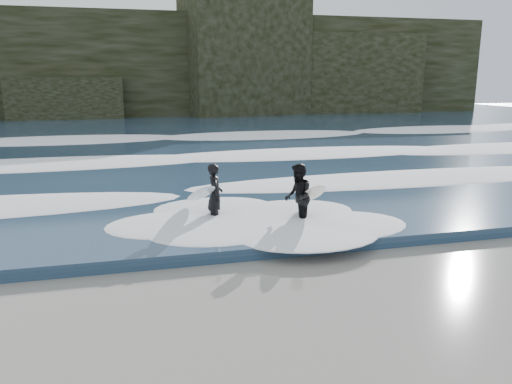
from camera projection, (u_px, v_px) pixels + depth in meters
ground at (297, 324)px, 8.41m from camera, size 120.00×120.00×0.00m
sea at (167, 132)px, 35.77m from camera, size 90.00×52.00×0.30m
headland at (152, 67)px, 50.73m from camera, size 70.00×9.00×10.00m
foam_near at (211, 188)px, 16.82m from camera, size 60.00×3.20×0.20m
foam_mid at (188, 156)px, 23.43m from camera, size 60.00×4.00×0.24m
foam_far at (171, 134)px, 31.92m from camera, size 60.00×4.80×0.30m
surfer_left at (212, 195)px, 13.77m from camera, size 1.05×2.10×1.75m
surfer_right at (299, 197)px, 13.42m from camera, size 1.27×1.95×1.81m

